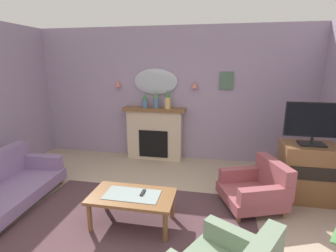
% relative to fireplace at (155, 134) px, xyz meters
% --- Properties ---
extents(floor, '(6.96, 6.95, 0.10)m').
position_rel_fireplace_xyz_m(floor, '(0.33, -2.80, -0.62)').
color(floor, tan).
rests_on(floor, ground).
extents(wall_back, '(6.96, 0.10, 2.85)m').
position_rel_fireplace_xyz_m(wall_back, '(0.33, 0.22, 0.86)').
color(wall_back, '#9E8CA8').
rests_on(wall_back, ground).
extents(patterned_rug, '(3.20, 2.40, 0.01)m').
position_rel_fireplace_xyz_m(patterned_rug, '(0.33, -2.60, -0.56)').
color(patterned_rug, '#4C3338').
rests_on(patterned_rug, ground).
extents(fireplace, '(1.36, 0.36, 1.16)m').
position_rel_fireplace_xyz_m(fireplace, '(0.00, 0.00, 0.00)').
color(fireplace, beige).
rests_on(fireplace, ground).
extents(mantel_vase_right, '(0.12, 0.12, 0.33)m').
position_rel_fireplace_xyz_m(mantel_vase_right, '(-0.20, -0.03, 0.74)').
color(mantel_vase_right, '#4C7093').
rests_on(mantel_vase_right, fireplace).
extents(mantel_vase_centre, '(0.12, 0.12, 0.37)m').
position_rel_fireplace_xyz_m(mantel_vase_centre, '(0.05, -0.03, 0.76)').
color(mantel_vase_centre, '#4C7093').
rests_on(mantel_vase_centre, fireplace).
extents(mantel_vase_left, '(0.13, 0.13, 0.40)m').
position_rel_fireplace_xyz_m(mantel_vase_left, '(0.30, -0.03, 0.76)').
color(mantel_vase_left, tan).
rests_on(mantel_vase_left, fireplace).
extents(wall_mirror, '(0.96, 0.06, 0.56)m').
position_rel_fireplace_xyz_m(wall_mirror, '(-0.00, 0.14, 1.14)').
color(wall_mirror, '#B2BCC6').
extents(wall_sconce_left, '(0.14, 0.14, 0.14)m').
position_rel_fireplace_xyz_m(wall_sconce_left, '(-0.85, 0.09, 1.09)').
color(wall_sconce_left, '#D17066').
extents(wall_sconce_right, '(0.14, 0.14, 0.14)m').
position_rel_fireplace_xyz_m(wall_sconce_right, '(0.85, 0.09, 1.09)').
color(wall_sconce_right, '#D17066').
extents(framed_picture, '(0.28, 0.03, 0.36)m').
position_rel_fireplace_xyz_m(framed_picture, '(1.50, 0.15, 1.18)').
color(framed_picture, '#4C6B56').
extents(coffee_table, '(1.10, 0.60, 0.45)m').
position_rel_fireplace_xyz_m(coffee_table, '(0.29, -2.41, -0.19)').
color(coffee_table, brown).
rests_on(coffee_table, ground).
extents(tv_remote, '(0.04, 0.16, 0.02)m').
position_rel_fireplace_xyz_m(tv_remote, '(0.42, -2.36, -0.12)').
color(tv_remote, black).
rests_on(tv_remote, coffee_table).
extents(floral_couch, '(0.94, 1.75, 0.76)m').
position_rel_fireplace_xyz_m(floral_couch, '(-1.77, -2.33, -0.25)').
color(floral_couch, gray).
rests_on(floral_couch, ground).
extents(armchair_by_coffee_table, '(1.05, 1.04, 0.71)m').
position_rel_fireplace_xyz_m(armchair_by_coffee_table, '(1.97, -1.62, -0.27)').
color(armchair_by_coffee_table, '#934C51').
rests_on(armchair_by_coffee_table, ground).
extents(tv_cabinet, '(0.80, 0.57, 0.90)m').
position_rel_fireplace_xyz_m(tv_cabinet, '(2.76, -1.23, -0.12)').
color(tv_cabinet, brown).
rests_on(tv_cabinet, ground).
extents(tv_flatscreen, '(0.84, 0.24, 0.65)m').
position_rel_fireplace_xyz_m(tv_flatscreen, '(2.76, -1.25, 0.68)').
color(tv_flatscreen, black).
rests_on(tv_flatscreen, tv_cabinet).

